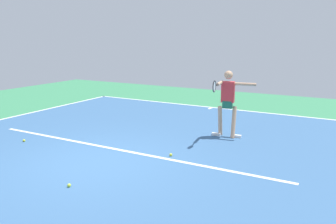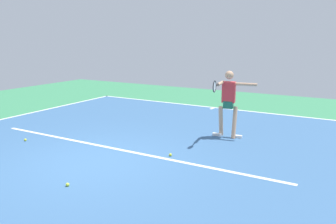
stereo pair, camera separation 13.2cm
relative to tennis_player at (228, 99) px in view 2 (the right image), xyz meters
name	(u,v)px [view 2 (the right image)]	position (x,y,z in m)	size (l,w,h in m)	color
ground_plane	(94,162)	(1.84, 3.25, -1.04)	(22.38, 22.38, 0.00)	#388456
court_surface	(94,162)	(1.84, 3.25, -1.04)	(10.81, 13.78, 0.00)	#38608E
court_line_baseline_near	(214,107)	(1.84, -3.59, -1.04)	(10.81, 0.10, 0.01)	white
court_line_service	(120,150)	(1.84, 2.31, -1.04)	(8.11, 0.10, 0.01)	white
court_line_centre_mark	(212,108)	(1.84, -3.39, -1.04)	(0.10, 0.30, 0.01)	white
tennis_player	(228,99)	(0.00, 0.00, 0.00)	(1.13, 1.26, 1.81)	tan
tennis_ball_far_corner	(25,140)	(4.44, 2.98, -1.01)	(0.07, 0.07, 0.07)	yellow
tennis_ball_near_service_line	(170,155)	(0.58, 2.11, -1.01)	(0.07, 0.07, 0.07)	yellow
tennis_ball_by_baseline	(68,185)	(1.40, 4.44, -1.01)	(0.07, 0.07, 0.07)	#C6E53D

